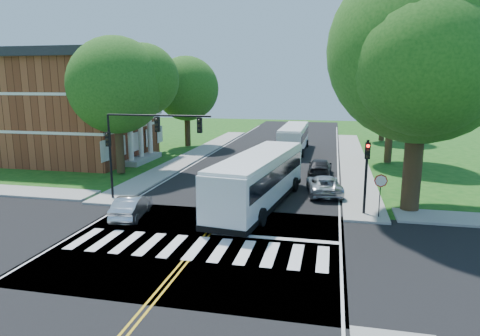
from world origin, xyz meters
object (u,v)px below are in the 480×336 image
(signal_nw, at_px, (142,137))
(bus_lead, at_px, (259,178))
(bus_follow, at_px, (294,138))
(dark_sedan, at_px, (320,167))
(hatchback, at_px, (131,207))
(suv, at_px, (324,185))
(signal_ne, at_px, (366,167))

(signal_nw, xyz_separation_m, bus_lead, (7.54, 0.95, -2.61))
(bus_follow, bearing_deg, dark_sedan, 105.94)
(signal_nw, bearing_deg, hatchback, -77.95)
(hatchback, height_order, dark_sedan, dark_sedan)
(bus_lead, relative_size, suv, 2.67)
(signal_nw, distance_m, signal_ne, 14.13)
(bus_lead, distance_m, suv, 5.53)
(hatchback, bearing_deg, signal_nw, -86.52)
(bus_follow, distance_m, suv, 18.54)
(signal_ne, bearing_deg, signal_nw, -179.95)
(signal_ne, bearing_deg, bus_lead, 171.82)
(suv, relative_size, dark_sedan, 1.02)
(signal_nw, height_order, dark_sedan, signal_nw)
(bus_follow, bearing_deg, bus_lead, 89.65)
(signal_nw, height_order, bus_lead, signal_nw)
(dark_sedan, bearing_deg, bus_follow, -74.55)
(bus_lead, bearing_deg, signal_nw, 14.98)
(signal_nw, relative_size, bus_follow, 0.62)
(hatchback, bearing_deg, bus_follow, -113.84)
(signal_nw, bearing_deg, bus_follow, 71.08)
(bus_lead, height_order, suv, bus_lead)
(bus_follow, bearing_deg, suv, 102.19)
(signal_ne, relative_size, dark_sedan, 0.92)
(signal_ne, height_order, bus_lead, signal_ne)
(dark_sedan, bearing_deg, suv, 94.26)
(signal_ne, relative_size, suv, 0.90)
(bus_follow, bearing_deg, signal_nw, 71.33)
(hatchback, bearing_deg, bus_lead, -157.04)
(signal_ne, distance_m, hatchback, 13.94)
(dark_sedan, bearing_deg, bus_lead, 69.79)
(suv, bearing_deg, dark_sedan, -92.81)
(bus_follow, relative_size, suv, 2.34)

